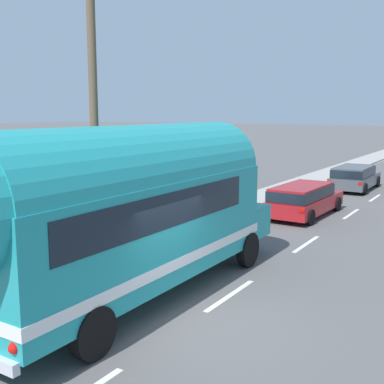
% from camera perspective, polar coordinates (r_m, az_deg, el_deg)
% --- Properties ---
extents(ground_plane, '(300.00, 300.00, 0.00)m').
position_cam_1_polar(ground_plane, '(10.90, 0.13, -14.63)').
color(ground_plane, '#565454').
extents(lane_markings, '(3.76, 80.00, 0.01)m').
position_cam_1_polar(lane_markings, '(23.25, 11.79, -1.83)').
color(lane_markings, silver).
rests_on(lane_markings, ground).
extents(sidewalk_slab, '(2.25, 90.00, 0.15)m').
position_cam_1_polar(sidewalk_slab, '(21.45, 3.48, -2.38)').
color(sidewalk_slab, '#9E9B93').
rests_on(sidewalk_slab, ground).
extents(utility_pole, '(1.80, 0.24, 8.50)m').
position_cam_1_polar(utility_pole, '(14.23, -11.29, 9.14)').
color(utility_pole, brown).
rests_on(utility_pole, ground).
extents(painted_bus, '(2.61, 10.90, 4.12)m').
position_cam_1_polar(painted_bus, '(11.14, -8.17, -1.75)').
color(painted_bus, teal).
rests_on(painted_bus, ground).
extents(car_lead, '(2.02, 4.87, 1.37)m').
position_cam_1_polar(car_lead, '(21.38, 12.78, -0.67)').
color(car_lead, '#A5191E').
rests_on(car_lead, ground).
extents(car_second, '(2.02, 4.72, 1.37)m').
position_cam_1_polar(car_second, '(29.35, 18.28, 1.75)').
color(car_second, '#474C51').
rests_on(car_second, ground).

